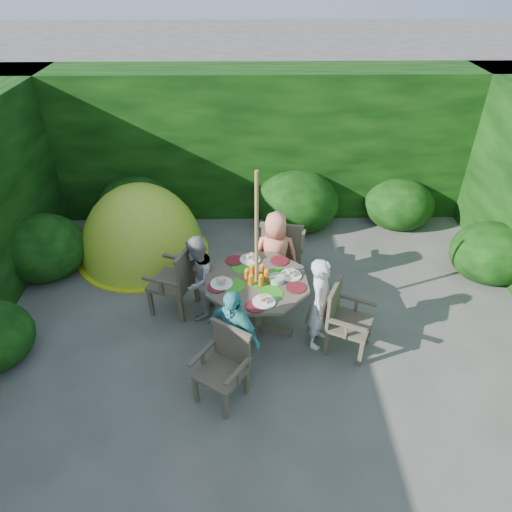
{
  "coord_description": "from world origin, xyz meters",
  "views": [
    {
      "loc": [
        -0.24,
        -3.74,
        4.14
      ],
      "look_at": [
        -0.16,
        1.06,
        0.85
      ],
      "focal_mm": 32.0,
      "sensor_mm": 36.0,
      "label": 1
    }
  ],
  "objects_px": {
    "patio_table": "(257,288)",
    "garden_chair_back": "(282,249)",
    "child_right": "(320,304)",
    "parasol_pole": "(257,258)",
    "garden_chair_front": "(225,364)",
    "garden_chair_left": "(178,279)",
    "dome_tent": "(144,254)",
    "child_left": "(198,278)",
    "child_front": "(233,334)",
    "child_back": "(275,254)",
    "garden_chair_right": "(344,318)"
  },
  "relations": [
    {
      "from": "garden_chair_back",
      "to": "child_left",
      "type": "bearing_deg",
      "value": 44.12
    },
    {
      "from": "garden_chair_left",
      "to": "child_front",
      "type": "xyz_separation_m",
      "value": [
        0.76,
        -1.12,
        0.08
      ]
    },
    {
      "from": "garden_chair_right",
      "to": "child_front",
      "type": "height_order",
      "value": "child_front"
    },
    {
      "from": "child_back",
      "to": "dome_tent",
      "type": "distance_m",
      "value": 2.36
    },
    {
      "from": "parasol_pole",
      "to": "child_left",
      "type": "xyz_separation_m",
      "value": [
        -0.75,
        0.27,
        -0.5
      ]
    },
    {
      "from": "garden_chair_left",
      "to": "garden_chair_front",
      "type": "relative_size",
      "value": 1.15
    },
    {
      "from": "garden_chair_right",
      "to": "child_right",
      "type": "bearing_deg",
      "value": 97.15
    },
    {
      "from": "patio_table",
      "to": "garden_chair_left",
      "type": "relative_size",
      "value": 1.74
    },
    {
      "from": "patio_table",
      "to": "garden_chair_front",
      "type": "xyz_separation_m",
      "value": [
        -0.36,
        -1.05,
        -0.2
      ]
    },
    {
      "from": "garden_chair_back",
      "to": "dome_tent",
      "type": "height_order",
      "value": "dome_tent"
    },
    {
      "from": "garden_chair_front",
      "to": "garden_chair_right",
      "type": "bearing_deg",
      "value": 59.55
    },
    {
      "from": "garden_chair_front",
      "to": "child_front",
      "type": "xyz_separation_m",
      "value": [
        0.09,
        0.29,
        0.15
      ]
    },
    {
      "from": "child_right",
      "to": "child_front",
      "type": "bearing_deg",
      "value": 135.63
    },
    {
      "from": "child_front",
      "to": "garden_chair_back",
      "type": "bearing_deg",
      "value": 106.06
    },
    {
      "from": "patio_table",
      "to": "garden_chair_back",
      "type": "xyz_separation_m",
      "value": [
        0.38,
        1.02,
        -0.11
      ]
    },
    {
      "from": "patio_table",
      "to": "garden_chair_back",
      "type": "distance_m",
      "value": 1.1
    },
    {
      "from": "parasol_pole",
      "to": "garden_chair_front",
      "type": "distance_m",
      "value": 1.28
    },
    {
      "from": "child_left",
      "to": "garden_chair_back",
      "type": "bearing_deg",
      "value": 135.07
    },
    {
      "from": "garden_chair_front",
      "to": "dome_tent",
      "type": "xyz_separation_m",
      "value": [
        -1.43,
        2.78,
        -0.45
      ]
    },
    {
      "from": "child_left",
      "to": "child_front",
      "type": "xyz_separation_m",
      "value": [
        0.48,
        -1.02,
        0.0
      ]
    },
    {
      "from": "child_right",
      "to": "dome_tent",
      "type": "xyz_separation_m",
      "value": [
        -2.54,
        2.0,
        -0.62
      ]
    },
    {
      "from": "garden_chair_left",
      "to": "child_right",
      "type": "distance_m",
      "value": 1.9
    },
    {
      "from": "garden_chair_front",
      "to": "child_right",
      "type": "relative_size",
      "value": 0.68
    },
    {
      "from": "garden_chair_back",
      "to": "child_left",
      "type": "xyz_separation_m",
      "value": [
        -1.14,
        -0.75,
        0.06
      ]
    },
    {
      "from": "garden_chair_left",
      "to": "garden_chair_back",
      "type": "relative_size",
      "value": 0.97
    },
    {
      "from": "dome_tent",
      "to": "garden_chair_left",
      "type": "bearing_deg",
      "value": -42.46
    },
    {
      "from": "parasol_pole",
      "to": "child_right",
      "type": "bearing_deg",
      "value": -19.84
    },
    {
      "from": "garden_chair_back",
      "to": "child_back",
      "type": "height_order",
      "value": "child_back"
    },
    {
      "from": "child_right",
      "to": "garden_chair_left",
      "type": "bearing_deg",
      "value": 90.64
    },
    {
      "from": "child_front",
      "to": "child_right",
      "type": "bearing_deg",
      "value": 61.49
    },
    {
      "from": "garden_chair_right",
      "to": "dome_tent",
      "type": "relative_size",
      "value": 0.36
    },
    {
      "from": "patio_table",
      "to": "child_back",
      "type": "xyz_separation_m",
      "value": [
        0.27,
        0.75,
        -0.02
      ]
    },
    {
      "from": "parasol_pole",
      "to": "garden_chair_left",
      "type": "height_order",
      "value": "parasol_pole"
    },
    {
      "from": "garden_chair_right",
      "to": "garden_chair_front",
      "type": "bearing_deg",
      "value": 141.48
    },
    {
      "from": "patio_table",
      "to": "garden_chair_left",
      "type": "xyz_separation_m",
      "value": [
        -1.03,
        0.37,
        -0.13
      ]
    },
    {
      "from": "child_back",
      "to": "garden_chair_front",
      "type": "bearing_deg",
      "value": 74.17
    },
    {
      "from": "parasol_pole",
      "to": "garden_chair_back",
      "type": "relative_size",
      "value": 2.19
    },
    {
      "from": "garden_chair_right",
      "to": "garden_chair_back",
      "type": "relative_size",
      "value": 0.89
    },
    {
      "from": "garden_chair_back",
      "to": "child_back",
      "type": "bearing_deg",
      "value": 78.05
    },
    {
      "from": "child_right",
      "to": "garden_chair_back",
      "type": "bearing_deg",
      "value": 36.36
    },
    {
      "from": "child_back",
      "to": "child_front",
      "type": "height_order",
      "value": "child_back"
    },
    {
      "from": "garden_chair_right",
      "to": "garden_chair_left",
      "type": "height_order",
      "value": "garden_chair_left"
    },
    {
      "from": "child_back",
      "to": "garden_chair_left",
      "type": "bearing_deg",
      "value": 19.84
    },
    {
      "from": "parasol_pole",
      "to": "child_left",
      "type": "height_order",
      "value": "parasol_pole"
    },
    {
      "from": "garden_chair_front",
      "to": "child_right",
      "type": "xyz_separation_m",
      "value": [
        1.11,
        0.78,
        0.17
      ]
    },
    {
      "from": "garden_chair_front",
      "to": "dome_tent",
      "type": "distance_m",
      "value": 3.15
    },
    {
      "from": "garden_chair_left",
      "to": "child_front",
      "type": "bearing_deg",
      "value": 54.08
    },
    {
      "from": "child_right",
      "to": "child_front",
      "type": "height_order",
      "value": "child_right"
    },
    {
      "from": "parasol_pole",
      "to": "child_back",
      "type": "height_order",
      "value": "parasol_pole"
    },
    {
      "from": "parasol_pole",
      "to": "dome_tent",
      "type": "relative_size",
      "value": 0.9
    }
  ]
}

